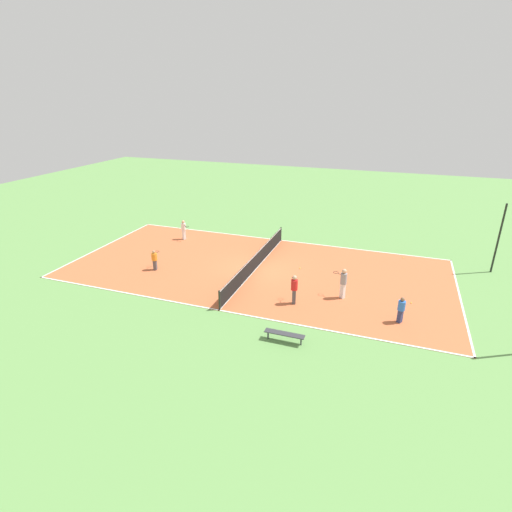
# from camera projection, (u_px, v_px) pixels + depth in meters

# --- Properties ---
(ground_plane) EXTENTS (80.00, 80.00, 0.00)m
(ground_plane) POSITION_uv_depth(u_px,v_px,m) (256.00, 269.00, 26.27)
(ground_plane) COLOR #60934C
(court_surface) EXTENTS (11.77, 24.55, 0.02)m
(court_surface) POSITION_uv_depth(u_px,v_px,m) (256.00, 269.00, 26.26)
(court_surface) COLOR #C66038
(court_surface) RESTS_ON ground_plane
(tennis_net) EXTENTS (11.57, 0.10, 1.10)m
(tennis_net) POSITION_uv_depth(u_px,v_px,m) (256.00, 261.00, 26.05)
(tennis_net) COLOR black
(tennis_net) RESTS_ON court_surface
(bench) EXTENTS (0.36, 1.88, 0.45)m
(bench) POSITION_uv_depth(u_px,v_px,m) (284.00, 334.00, 18.36)
(bench) COLOR #333338
(bench) RESTS_ON ground_plane
(player_baseline_gray) EXTENTS (0.80, 0.96, 1.77)m
(player_baseline_gray) POSITION_uv_depth(u_px,v_px,m) (343.00, 281.00, 22.08)
(player_baseline_gray) COLOR white
(player_baseline_gray) RESTS_ON court_surface
(player_far_white) EXTENTS (0.79, 0.96, 1.55)m
(player_far_white) POSITION_uv_depth(u_px,v_px,m) (184.00, 229.00, 31.23)
(player_far_white) COLOR white
(player_far_white) RESTS_ON court_surface
(player_near_blue) EXTENTS (0.48, 0.48, 1.40)m
(player_near_blue) POSITION_uv_depth(u_px,v_px,m) (401.00, 308.00, 19.76)
(player_near_blue) COLOR navy
(player_near_blue) RESTS_ON court_surface
(player_center_orange) EXTENTS (0.99, 0.56, 1.35)m
(player_center_orange) POSITION_uv_depth(u_px,v_px,m) (155.00, 259.00, 25.79)
(player_center_orange) COLOR #4C4C51
(player_center_orange) RESTS_ON court_surface
(player_coach_red) EXTENTS (0.98, 0.55, 1.68)m
(player_coach_red) POSITION_uv_depth(u_px,v_px,m) (294.00, 287.00, 21.50)
(player_coach_red) COLOR #4C4C51
(player_coach_red) RESTS_ON court_surface
(tennis_ball_near_net) EXTENTS (0.07, 0.07, 0.07)m
(tennis_ball_near_net) POSITION_uv_depth(u_px,v_px,m) (300.00, 268.00, 26.22)
(tennis_ball_near_net) COLOR #CCE033
(tennis_ball_near_net) RESTS_ON court_surface
(tennis_ball_right_alley) EXTENTS (0.07, 0.07, 0.07)m
(tennis_ball_right_alley) POSITION_uv_depth(u_px,v_px,m) (403.00, 258.00, 27.89)
(tennis_ball_right_alley) COLOR #CCE033
(tennis_ball_right_alley) RESTS_ON court_surface
(tennis_ball_midcourt) EXTENTS (0.07, 0.07, 0.07)m
(tennis_ball_midcourt) POSITION_uv_depth(u_px,v_px,m) (411.00, 303.00, 21.84)
(tennis_ball_midcourt) COLOR #CCE033
(tennis_ball_midcourt) RESTS_ON court_surface
(fence_post_back_left) EXTENTS (0.12, 0.12, 4.54)m
(fence_post_back_left) POSITION_uv_depth(u_px,v_px,m) (499.00, 239.00, 24.94)
(fence_post_back_left) COLOR black
(fence_post_back_left) RESTS_ON ground_plane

